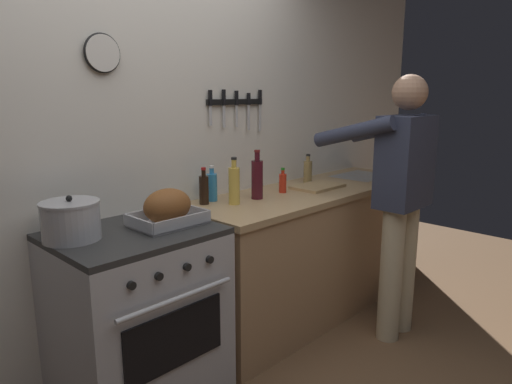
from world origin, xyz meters
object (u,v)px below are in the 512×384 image
at_px(roasting_pan, 168,209).
at_px(stock_pot, 71,221).
at_px(bottle_soy_sauce, 204,189).
at_px(stove, 138,317).
at_px(bottle_wine_red, 257,178).
at_px(bottle_dish_soap, 212,186).
at_px(person_cook, 400,191).
at_px(bottle_cooking_oil, 234,185).
at_px(bottle_hot_sauce, 283,182).
at_px(bottle_vinegar, 308,171).
at_px(cutting_board, 317,186).

xyz_separation_m(roasting_pan, stock_pot, (-0.44, 0.12, 0.00)).
height_order(roasting_pan, bottle_soy_sauce, bottle_soy_sauce).
distance_m(stove, stock_pot, 0.61).
bearing_deg(stove, bottle_wine_red, 3.29).
distance_m(bottle_dish_soap, bottle_wine_red, 0.29).
relative_size(bottle_dish_soap, bottle_soy_sauce, 0.98).
bearing_deg(bottle_dish_soap, person_cook, -44.33).
distance_m(bottle_dish_soap, bottle_soy_sauce, 0.10).
distance_m(stock_pot, bottle_cooking_oil, 0.98).
bearing_deg(stock_pot, bottle_cooking_oil, -1.78).
bearing_deg(bottle_cooking_oil, bottle_hot_sauce, 1.06).
height_order(bottle_vinegar, bottle_wine_red, bottle_wine_red).
bearing_deg(bottle_cooking_oil, bottle_dish_soap, 101.50).
distance_m(person_cook, cutting_board, 0.59).
relative_size(cutting_board, bottle_cooking_oil, 1.27).
xyz_separation_m(person_cook, cutting_board, (-0.06, 0.59, -0.04)).
distance_m(bottle_cooking_oil, bottle_wine_red, 0.20).
bearing_deg(bottle_cooking_oil, cutting_board, -4.95).
xyz_separation_m(roasting_pan, bottle_wine_red, (0.74, 0.09, 0.04)).
bearing_deg(bottle_cooking_oil, bottle_vinegar, 6.23).
bearing_deg(person_cook, bottle_cooking_oil, 61.83).
relative_size(person_cook, bottle_vinegar, 7.70).
bearing_deg(roasting_pan, stove, 168.53).
height_order(person_cook, roasting_pan, person_cook).
relative_size(stove, cutting_board, 2.50).
bearing_deg(bottle_vinegar, person_cook, -91.92).
height_order(bottle_dish_soap, bottle_soy_sauce, bottle_soy_sauce).
bearing_deg(stove, stock_pot, 163.17).
relative_size(stove, bottle_soy_sauce, 4.06).
xyz_separation_m(cutting_board, bottle_vinegar, (0.09, 0.15, 0.08)).
relative_size(cutting_board, bottle_vinegar, 1.67).
xyz_separation_m(bottle_dish_soap, bottle_soy_sauce, (-0.09, -0.03, 0.00)).
distance_m(bottle_dish_soap, bottle_vinegar, 0.86).
xyz_separation_m(cutting_board, bottle_soy_sauce, (-0.87, 0.19, 0.08)).
height_order(roasting_pan, stock_pot, stock_pot).
bearing_deg(stock_pot, cutting_board, -3.15).
xyz_separation_m(stove, cutting_board, (1.46, -0.01, 0.46)).
bearing_deg(bottle_vinegar, cutting_board, -118.91).
xyz_separation_m(person_cook, bottle_soy_sauce, (-0.93, 0.78, 0.04)).
bearing_deg(stove, person_cook, -21.66).
xyz_separation_m(roasting_pan, bottle_hot_sauce, (0.99, 0.09, -0.02)).
distance_m(roasting_pan, bottle_soy_sauce, 0.46).
relative_size(bottle_vinegar, bottle_hot_sauce, 1.29).
height_order(bottle_cooking_oil, bottle_vinegar, bottle_cooking_oil).
bearing_deg(bottle_soy_sauce, bottle_vinegar, -2.30).
bearing_deg(person_cook, bottle_vinegar, 9.04).
height_order(stove, stock_pot, stock_pot).
height_order(person_cook, bottle_wine_red, person_cook).
distance_m(cutting_board, bottle_hot_sauce, 0.30).
height_order(stock_pot, bottle_soy_sauce, bottle_soy_sauce).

